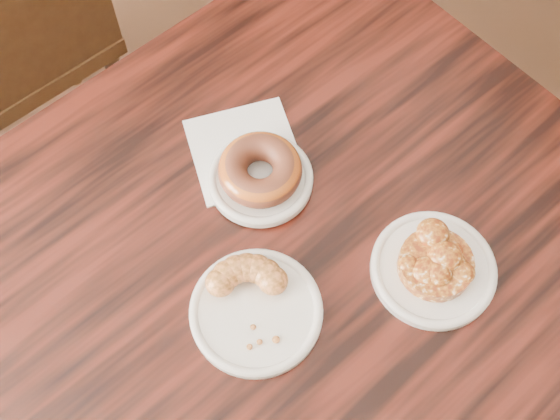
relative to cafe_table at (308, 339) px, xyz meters
name	(u,v)px	position (x,y,z in m)	size (l,w,h in m)	color
floor	(304,306)	(0.08, 0.18, -0.38)	(5.00, 5.00, 0.00)	black
cafe_table	(308,339)	(0.00, 0.00, 0.00)	(0.89, 0.89, 0.75)	black
napkin	(245,150)	(-0.03, 0.19, 0.38)	(0.15, 0.15, 0.00)	white
plate_donut	(261,179)	(-0.03, 0.14, 0.38)	(0.15, 0.15, 0.01)	white
plate_cruller	(256,312)	(-0.10, -0.04, 0.38)	(0.17, 0.17, 0.01)	white
plate_fritter	(433,269)	(0.13, -0.07, 0.38)	(0.16, 0.16, 0.01)	white
glazed_donut	(260,170)	(-0.03, 0.14, 0.41)	(0.12, 0.12, 0.04)	#944415
apple_fritter	(436,263)	(0.13, -0.07, 0.40)	(0.13, 0.13, 0.03)	#4E1A08
cruller_fragment	(256,306)	(-0.10, -0.04, 0.40)	(0.13, 0.13, 0.03)	brown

